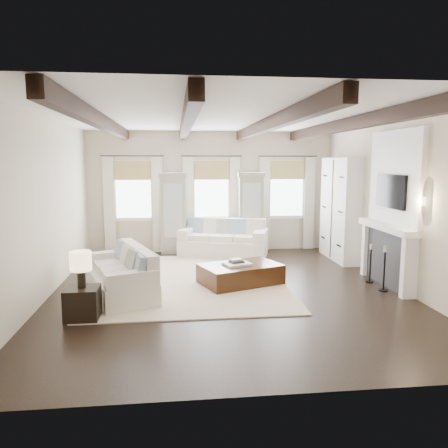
{
  "coord_description": "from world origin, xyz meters",
  "views": [
    {
      "loc": [
        -0.96,
        -7.91,
        2.42
      ],
      "look_at": [
        0.01,
        0.82,
        1.15
      ],
      "focal_mm": 35.0,
      "sensor_mm": 36.0,
      "label": 1
    }
  ],
  "objects": [
    {
      "name": "ottoman",
      "position": [
        0.29,
        0.41,
        0.2
      ],
      "size": [
        1.75,
        1.42,
        0.4
      ],
      "primitive_type": "cube",
      "rotation": [
        0.0,
        0.0,
        0.36
      ],
      "color": "black",
      "rests_on": "ground"
    },
    {
      "name": "book_upper",
      "position": [
        0.21,
        0.43,
        0.49
      ],
      "size": [
        0.27,
        0.24,
        0.03
      ],
      "primitive_type": "cube",
      "rotation": [
        0.0,
        0.0,
        0.36
      ],
      "color": "beige",
      "rests_on": "book_lower"
    },
    {
      "name": "sofa_back",
      "position": [
        0.26,
        3.11,
        0.38
      ],
      "size": [
        2.39,
        1.61,
        0.94
      ],
      "color": "white",
      "rests_on": "ground"
    },
    {
      "name": "sofa_left",
      "position": [
        -1.93,
        -0.04,
        0.35
      ],
      "size": [
        1.55,
        2.22,
        0.87
      ],
      "color": "white",
      "rests_on": "ground"
    },
    {
      "name": "side_table_front",
      "position": [
        -2.41,
        -1.25,
        0.25
      ],
      "size": [
        0.5,
        0.5,
        0.5
      ],
      "primitive_type": "cube",
      "color": "black",
      "rests_on": "ground"
    },
    {
      "name": "book_lower",
      "position": [
        0.22,
        0.4,
        0.46
      ],
      "size": [
        0.31,
        0.28,
        0.04
      ],
      "primitive_type": "cube",
      "rotation": [
        0.0,
        0.0,
        0.36
      ],
      "color": "#262628",
      "rests_on": "tray"
    },
    {
      "name": "room_shell",
      "position": [
        0.75,
        0.9,
        1.89
      ],
      "size": [
        6.54,
        7.54,
        3.22
      ],
      "color": "beige",
      "rests_on": "ground"
    },
    {
      "name": "tray",
      "position": [
        0.22,
        0.38,
        0.42
      ],
      "size": [
        0.6,
        0.53,
        0.04
      ],
      "primitive_type": "cube",
      "rotation": [
        0.0,
        0.0,
        0.36
      ],
      "color": "white",
      "rests_on": "ottoman"
    },
    {
      "name": "side_table_back",
      "position": [
        -1.07,
        3.76,
        0.31
      ],
      "size": [
        0.42,
        0.42,
        0.63
      ],
      "primitive_type": "cube",
      "color": "black",
      "rests_on": "ground"
    },
    {
      "name": "candlestick_near",
      "position": [
        2.9,
        -0.35,
        0.35
      ],
      "size": [
        0.17,
        0.17,
        0.85
      ],
      "color": "black",
      "rests_on": "ground"
    },
    {
      "name": "ground",
      "position": [
        0.0,
        0.0,
        0.0
      ],
      "size": [
        7.5,
        7.5,
        0.0
      ],
      "primitive_type": "plane",
      "color": "black",
      "rests_on": "ground"
    },
    {
      "name": "candlestick_far",
      "position": [
        2.9,
        0.23,
        0.32
      ],
      "size": [
        0.16,
        0.16,
        0.77
      ],
      "color": "black",
      "rests_on": "ground"
    },
    {
      "name": "lamp_front",
      "position": [
        -2.41,
        -1.25,
        0.89
      ],
      "size": [
        0.33,
        0.33,
        0.56
      ],
      "color": "black",
      "rests_on": "side_table_front"
    },
    {
      "name": "area_rug",
      "position": [
        -0.72,
        0.79,
        0.01
      ],
      "size": [
        3.74,
        4.59,
        0.02
      ],
      "primitive_type": "cube",
      "color": "beige",
      "rests_on": "ground"
    },
    {
      "name": "lamp_back",
      "position": [
        -1.07,
        3.76,
        1.07
      ],
      "size": [
        0.38,
        0.38,
        0.65
      ],
      "color": "black",
      "rests_on": "side_table_back"
    }
  ]
}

